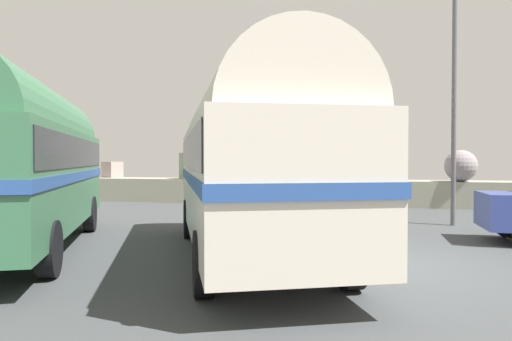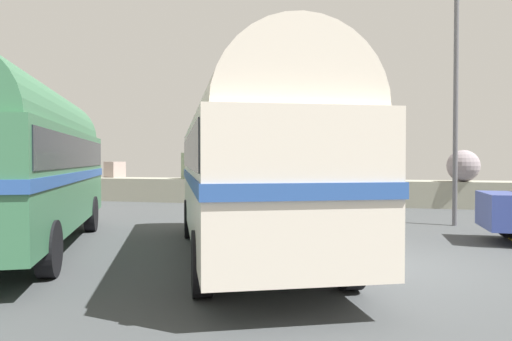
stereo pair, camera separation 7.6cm
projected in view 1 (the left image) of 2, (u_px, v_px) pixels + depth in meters
The scene contains 5 objects.
ground at pixel (374, 265), 8.88m from camera, with size 32.00×26.00×0.02m.
breakwater at pixel (367, 190), 20.37m from camera, with size 31.36×2.10×2.38m.
vintage_coach at pixel (249, 157), 9.48m from camera, with size 5.60×8.83×3.70m.
second_coach at pixel (19, 157), 10.11m from camera, with size 5.86×8.77×3.70m.
lamp_post at pixel (451, 89), 14.06m from camera, with size 1.00×0.24×7.33m.
Camera 1 is at (-0.17, -9.11, 1.99)m, focal length 33.13 mm.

